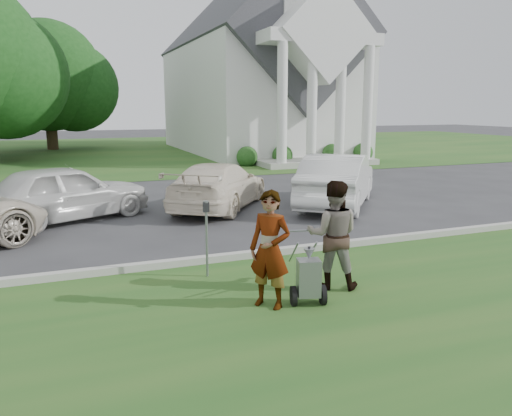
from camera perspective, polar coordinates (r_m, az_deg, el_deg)
ground at (r=9.61m, az=0.48°, el=-6.69°), size 120.00×120.00×0.00m
grass_strip at (r=7.10m, az=9.70°, el=-13.62°), size 80.00×7.00×0.01m
church_lawn at (r=35.77m, az=-15.78°, el=6.28°), size 80.00×30.00×0.01m
curb at (r=10.08m, az=-0.68°, el=-5.37°), size 80.00×0.18×0.15m
church at (r=34.06m, az=0.22°, el=16.46°), size 9.19×19.00×24.10m
tree_back at (r=38.52m, az=-22.73°, el=13.21°), size 9.61×7.60×8.89m
striping_cart at (r=7.73m, az=6.01°, el=-8.05°), size 0.69×1.12×0.98m
person_left at (r=7.47m, az=1.60°, el=-4.88°), size 0.75×0.77×1.79m
person_right at (r=8.37m, az=8.78°, el=-3.12°), size 1.10×1.02×1.81m
parking_meter_near at (r=8.83m, az=-5.68°, el=-2.47°), size 0.10×0.09×1.39m
car_b at (r=14.18m, az=-21.01°, el=1.66°), size 4.81×3.56×1.52m
car_c at (r=14.96m, az=-4.28°, el=2.59°), size 4.35×4.98×1.38m
car_d at (r=15.39m, az=9.26°, el=3.15°), size 4.39×4.85×1.61m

